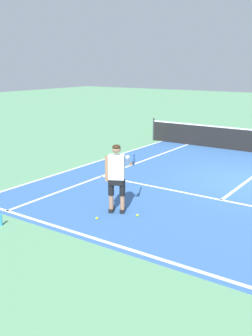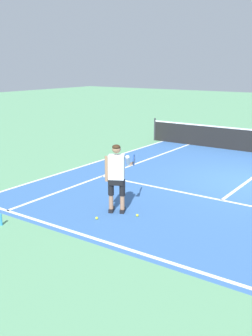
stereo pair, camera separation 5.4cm
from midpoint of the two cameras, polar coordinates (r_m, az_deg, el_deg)
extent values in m
plane|color=#609E70|center=(12.81, 17.06, -1.89)|extent=(80.00, 80.00, 0.00)
cube|color=#3866A8|center=(12.05, 15.83, -2.83)|extent=(10.98, 10.63, 0.00)
cube|color=white|center=(7.71, 2.88, -12.53)|extent=(10.98, 0.10, 0.01)
cube|color=white|center=(10.90, 13.60, -4.55)|extent=(8.23, 0.10, 0.01)
cube|color=white|center=(13.84, -0.42, 0.02)|extent=(0.10, 10.23, 0.01)
cube|color=white|center=(14.65, -4.83, 0.81)|extent=(0.10, 10.23, 0.01)
cylinder|color=#333338|center=(18.91, 3.97, 5.66)|extent=(0.08, 0.08, 1.07)
cube|color=black|center=(9.80, -2.28, -6.10)|extent=(0.23, 0.30, 0.09)
cube|color=black|center=(9.76, -0.65, -6.18)|extent=(0.23, 0.30, 0.09)
cylinder|color=#A37556|center=(9.68, -2.33, -4.94)|extent=(0.11, 0.11, 0.36)
cylinder|color=black|center=(9.56, -2.36, -2.77)|extent=(0.14, 0.14, 0.41)
cylinder|color=#A37556|center=(9.64, -0.69, -5.02)|extent=(0.11, 0.11, 0.36)
cylinder|color=black|center=(9.52, -0.70, -2.84)|extent=(0.14, 0.14, 0.41)
cube|color=black|center=(9.49, -1.54, -1.85)|extent=(0.39, 0.33, 0.20)
cube|color=white|center=(9.40, -1.55, 0.13)|extent=(0.44, 0.37, 0.60)
cylinder|color=#A37556|center=(9.45, -2.99, -0.11)|extent=(0.09, 0.09, 0.62)
cylinder|color=white|center=(9.41, 0.12, 1.10)|extent=(0.20, 0.27, 0.29)
cylinder|color=#A37556|center=(9.64, 0.52, 0.58)|extent=(0.20, 0.30, 0.14)
sphere|color=#A37556|center=(9.30, -1.56, 2.80)|extent=(0.21, 0.21, 0.21)
ellipsoid|color=#382314|center=(9.27, -1.58, 3.08)|extent=(0.27, 0.27, 0.12)
cylinder|color=#232326|center=(9.86, 0.76, 0.72)|extent=(0.12, 0.19, 0.03)
cylinder|color=#1E479E|center=(10.00, 0.87, 0.93)|extent=(0.07, 0.10, 0.02)
torus|color=#1E479E|center=(10.18, 0.99, 1.18)|extent=(0.16, 0.28, 0.30)
cylinder|color=silver|center=(10.18, 0.99, 1.18)|extent=(0.12, 0.22, 0.25)
sphere|color=#CCE02D|center=(9.34, -4.43, -7.30)|extent=(0.07, 0.07, 0.07)
sphere|color=#CCE02D|center=(9.48, 1.51, -6.90)|extent=(0.07, 0.07, 0.07)
cylinder|color=#3393D6|center=(9.39, -17.95, -7.20)|extent=(0.07, 0.07, 0.27)
camera|label=1|loc=(0.03, -90.16, -0.04)|focal=41.83mm
camera|label=2|loc=(0.03, 89.84, 0.04)|focal=41.83mm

